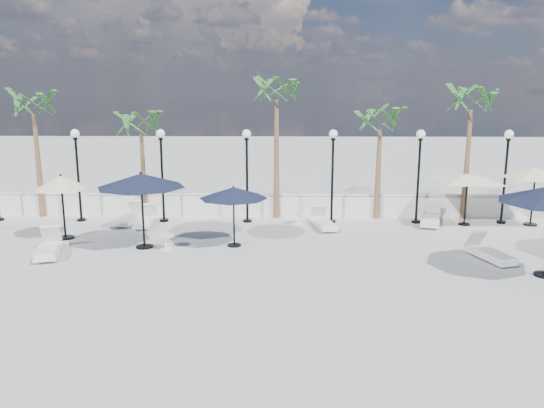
{
  "coord_description": "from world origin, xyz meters",
  "views": [
    {
      "loc": [
        1.54,
        -14.97,
        5.31
      ],
      "look_at": [
        1.11,
        3.03,
        1.5
      ],
      "focal_mm": 35.0,
      "sensor_mm": 36.0,
      "label": 1
    }
  ],
  "objects_px": {
    "lounger_6": "(489,253)",
    "parasol_cream_sq_b": "(536,168)",
    "lounger_5": "(323,222)",
    "lounger_3": "(130,217)",
    "parasol_navy_mid": "(233,193)",
    "lounger_2": "(49,248)",
    "lounger_7": "(431,218)",
    "parasol_navy_left": "(141,181)",
    "parasol_cream_small": "(61,183)",
    "parasol_cream_sq_a": "(468,174)",
    "lounger_4": "(145,220)"
  },
  "relations": [
    {
      "from": "lounger_6",
      "to": "parasol_cream_sq_b",
      "type": "relative_size",
      "value": 0.4
    },
    {
      "from": "lounger_5",
      "to": "parasol_cream_sq_b",
      "type": "bearing_deg",
      "value": -7.1
    },
    {
      "from": "lounger_3",
      "to": "parasol_navy_mid",
      "type": "distance_m",
      "value": 5.81
    },
    {
      "from": "lounger_2",
      "to": "parasol_navy_mid",
      "type": "relative_size",
      "value": 0.9
    },
    {
      "from": "lounger_7",
      "to": "parasol_cream_sq_b",
      "type": "relative_size",
      "value": 0.45
    },
    {
      "from": "lounger_5",
      "to": "parasol_navy_left",
      "type": "bearing_deg",
      "value": -167.89
    },
    {
      "from": "parasol_navy_left",
      "to": "parasol_cream_small",
      "type": "distance_m",
      "value": 3.41
    },
    {
      "from": "parasol_navy_left",
      "to": "parasol_cream_sq_a",
      "type": "bearing_deg",
      "value": 16.09
    },
    {
      "from": "lounger_4",
      "to": "lounger_3",
      "type": "bearing_deg",
      "value": 149.24
    },
    {
      "from": "lounger_3",
      "to": "lounger_4",
      "type": "relative_size",
      "value": 1.07
    },
    {
      "from": "parasol_navy_mid",
      "to": "lounger_3",
      "type": "bearing_deg",
      "value": 145.53
    },
    {
      "from": "lounger_4",
      "to": "lounger_6",
      "type": "bearing_deg",
      "value": -21.49
    },
    {
      "from": "lounger_5",
      "to": "parasol_cream_small",
      "type": "height_order",
      "value": "parasol_cream_small"
    },
    {
      "from": "lounger_5",
      "to": "parasol_cream_sq_b",
      "type": "height_order",
      "value": "parasol_cream_sq_b"
    },
    {
      "from": "lounger_3",
      "to": "parasol_cream_sq_b",
      "type": "relative_size",
      "value": 0.41
    },
    {
      "from": "parasol_cream_sq_b",
      "to": "parasol_cream_small",
      "type": "height_order",
      "value": "parasol_cream_sq_b"
    },
    {
      "from": "lounger_2",
      "to": "lounger_4",
      "type": "bearing_deg",
      "value": 45.75
    },
    {
      "from": "lounger_7",
      "to": "parasol_navy_mid",
      "type": "relative_size",
      "value": 0.94
    },
    {
      "from": "lounger_4",
      "to": "lounger_6",
      "type": "xyz_separation_m",
      "value": [
        12.23,
        -4.21,
        0.0
      ]
    },
    {
      "from": "parasol_navy_left",
      "to": "parasol_cream_sq_b",
      "type": "xyz_separation_m",
      "value": [
        14.9,
        3.52,
        -0.02
      ]
    },
    {
      "from": "parasol_navy_left",
      "to": "parasol_cream_sq_b",
      "type": "relative_size",
      "value": 0.6
    },
    {
      "from": "lounger_6",
      "to": "parasol_cream_sq_b",
      "type": "bearing_deg",
      "value": 36.31
    },
    {
      "from": "lounger_2",
      "to": "parasol_cream_sq_b",
      "type": "distance_m",
      "value": 18.5
    },
    {
      "from": "lounger_4",
      "to": "lounger_6",
      "type": "distance_m",
      "value": 12.93
    },
    {
      "from": "lounger_5",
      "to": "parasol_navy_mid",
      "type": "bearing_deg",
      "value": -153.96
    },
    {
      "from": "lounger_2",
      "to": "lounger_5",
      "type": "height_order",
      "value": "lounger_2"
    },
    {
      "from": "lounger_5",
      "to": "lounger_6",
      "type": "relative_size",
      "value": 0.99
    },
    {
      "from": "lounger_2",
      "to": "parasol_cream_sq_b",
      "type": "relative_size",
      "value": 0.43
    },
    {
      "from": "lounger_3",
      "to": "parasol_cream_small",
      "type": "xyz_separation_m",
      "value": [
        -1.74,
        -2.34,
        1.82
      ]
    },
    {
      "from": "lounger_2",
      "to": "lounger_3",
      "type": "distance_m",
      "value": 4.68
    },
    {
      "from": "lounger_6",
      "to": "parasol_cream_sq_a",
      "type": "height_order",
      "value": "parasol_cream_sq_a"
    },
    {
      "from": "lounger_5",
      "to": "parasol_navy_mid",
      "type": "relative_size",
      "value": 0.84
    },
    {
      "from": "lounger_3",
      "to": "lounger_4",
      "type": "xyz_separation_m",
      "value": [
        0.72,
        -0.39,
        -0.01
      ]
    },
    {
      "from": "lounger_2",
      "to": "lounger_7",
      "type": "height_order",
      "value": "lounger_7"
    },
    {
      "from": "lounger_3",
      "to": "lounger_4",
      "type": "height_order",
      "value": "lounger_3"
    },
    {
      "from": "parasol_cream_sq_b",
      "to": "lounger_3",
      "type": "bearing_deg",
      "value": -179.66
    },
    {
      "from": "lounger_4",
      "to": "parasol_navy_left",
      "type": "height_order",
      "value": "parasol_navy_left"
    },
    {
      "from": "lounger_3",
      "to": "parasol_cream_small",
      "type": "distance_m",
      "value": 3.44
    },
    {
      "from": "lounger_4",
      "to": "parasol_navy_mid",
      "type": "xyz_separation_m",
      "value": [
        3.87,
        -2.77,
        1.65
      ]
    },
    {
      "from": "parasol_cream_sq_b",
      "to": "parasol_cream_small",
      "type": "relative_size",
      "value": 2.09
    },
    {
      "from": "lounger_2",
      "to": "lounger_6",
      "type": "height_order",
      "value": "lounger_2"
    },
    {
      "from": "lounger_2",
      "to": "lounger_6",
      "type": "bearing_deg",
      "value": -16.88
    },
    {
      "from": "parasol_navy_mid",
      "to": "parasol_cream_sq_a",
      "type": "distance_m",
      "value": 9.67
    },
    {
      "from": "lounger_2",
      "to": "parasol_cream_sq_a",
      "type": "xyz_separation_m",
      "value": [
        15.13,
        4.55,
        1.84
      ]
    },
    {
      "from": "lounger_7",
      "to": "parasol_navy_mid",
      "type": "xyz_separation_m",
      "value": [
        -7.75,
        -3.27,
        1.62
      ]
    },
    {
      "from": "lounger_3",
      "to": "lounger_7",
      "type": "distance_m",
      "value": 12.35
    },
    {
      "from": "lounger_7",
      "to": "lounger_5",
      "type": "bearing_deg",
      "value": -153.15
    },
    {
      "from": "lounger_2",
      "to": "lounger_7",
      "type": "xyz_separation_m",
      "value": [
        13.78,
        4.57,
        0.01
      ]
    },
    {
      "from": "lounger_5",
      "to": "lounger_6",
      "type": "distance_m",
      "value": 6.44
    },
    {
      "from": "parasol_navy_left",
      "to": "parasol_navy_mid",
      "type": "distance_m",
      "value": 3.16
    }
  ]
}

